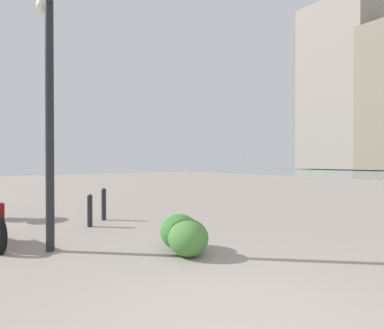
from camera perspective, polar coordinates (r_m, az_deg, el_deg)
building_highrise at (r=74.37m, az=26.26°, el=12.61°), size 13.35×14.47×36.25m
lamppost at (r=6.01m, az=-25.04°, el=13.99°), size 0.98×0.28×4.52m
bollard_near at (r=7.76m, az=-18.52°, el=-8.00°), size 0.13×0.13×0.78m
bollard_mid at (r=8.51m, az=-16.12°, el=-6.98°), size 0.13×0.13×0.85m
shrub_low at (r=5.17m, az=-0.76°, el=-13.48°), size 0.72×0.65×0.61m
shrub_round at (r=5.55m, az=-2.31°, el=-12.44°), size 0.73×0.66×0.62m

